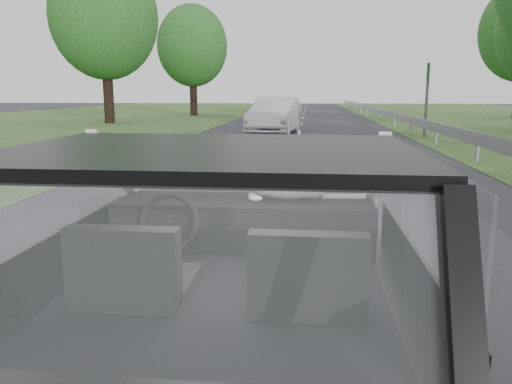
% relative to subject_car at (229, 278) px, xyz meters
% --- Properties ---
extents(subject_car, '(1.80, 4.00, 1.45)m').
position_rel_subject_car_xyz_m(subject_car, '(0.00, 0.00, 0.00)').
color(subject_car, black).
rests_on(subject_car, ground).
extents(dashboard, '(1.58, 0.45, 0.30)m').
position_rel_subject_car_xyz_m(dashboard, '(0.00, 0.62, 0.12)').
color(dashboard, black).
rests_on(dashboard, subject_car).
extents(driver_seat, '(0.50, 0.72, 0.42)m').
position_rel_subject_car_xyz_m(driver_seat, '(-0.40, -0.29, 0.16)').
color(driver_seat, black).
rests_on(driver_seat, subject_car).
extents(passenger_seat, '(0.50, 0.72, 0.42)m').
position_rel_subject_car_xyz_m(passenger_seat, '(0.40, -0.29, 0.16)').
color(passenger_seat, black).
rests_on(passenger_seat, subject_car).
extents(steering_wheel, '(0.36, 0.36, 0.04)m').
position_rel_subject_car_xyz_m(steering_wheel, '(-0.40, 0.33, 0.20)').
color(steering_wheel, black).
rests_on(steering_wheel, dashboard).
extents(cat, '(0.59, 0.28, 0.26)m').
position_rel_subject_car_xyz_m(cat, '(0.28, 0.67, 0.36)').
color(cat, '#A0A0A0').
rests_on(cat, dashboard).
extents(guardrail, '(0.05, 90.00, 0.32)m').
position_rel_subject_car_xyz_m(guardrail, '(4.30, 10.00, -0.15)').
color(guardrail, '#9D9D9D').
rests_on(guardrail, ground).
extents(other_car, '(2.23, 4.58, 1.45)m').
position_rel_subject_car_xyz_m(other_car, '(-0.94, 17.42, 0.00)').
color(other_car, silver).
rests_on(other_car, ground).
extents(highway_sign, '(0.39, 1.06, 2.68)m').
position_rel_subject_car_xyz_m(highway_sign, '(4.69, 16.89, 0.61)').
color(highway_sign, '#104216').
rests_on(highway_sign, ground).
extents(tree_5, '(6.05, 6.05, 8.28)m').
position_rel_subject_car_xyz_m(tree_5, '(-10.15, 23.38, 3.41)').
color(tree_5, '#155515').
rests_on(tree_5, ground).
extents(tree_6, '(5.46, 5.46, 7.28)m').
position_rel_subject_car_xyz_m(tree_6, '(-7.68, 32.39, 2.91)').
color(tree_6, '#155515').
rests_on(tree_6, ground).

